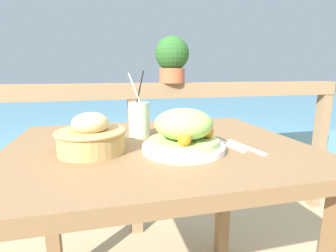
# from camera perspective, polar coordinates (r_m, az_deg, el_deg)

# --- Properties ---
(patio_table) EXTENTS (0.99, 0.81, 0.78)m
(patio_table) POSITION_cam_1_polar(r_m,az_deg,el_deg) (0.94, -2.29, -10.56)
(patio_table) COLOR olive
(patio_table) RESTS_ON ground_plane
(railing_fence) EXTENTS (2.80, 0.08, 0.95)m
(railing_fence) POSITION_cam_1_polar(r_m,az_deg,el_deg) (1.58, -7.36, 0.91)
(railing_fence) COLOR #937551
(railing_fence) RESTS_ON ground_plane
(sea_backdrop) EXTENTS (12.00, 4.00, 0.45)m
(sea_backdrop) POSITION_cam_1_polar(r_m,az_deg,el_deg) (4.13, -11.23, 0.45)
(sea_backdrop) COLOR #568EA8
(sea_backdrop) RESTS_ON ground_plane
(salad_plate) EXTENTS (0.26, 0.26, 0.13)m
(salad_plate) POSITION_cam_1_polar(r_m,az_deg,el_deg) (0.81, 3.43, -1.50)
(salad_plate) COLOR white
(salad_plate) RESTS_ON patio_table
(drink_glass) EXTENTS (0.08, 0.08, 0.25)m
(drink_glass) POSITION_cam_1_polar(r_m,az_deg,el_deg) (0.99, -6.30, 1.43)
(drink_glass) COLOR beige
(drink_glass) RESTS_ON patio_table
(bread_basket) EXTENTS (0.21, 0.21, 0.12)m
(bread_basket) POSITION_cam_1_polar(r_m,az_deg,el_deg) (0.83, -16.37, -2.24)
(bread_basket) COLOR tan
(bread_basket) RESTS_ON patio_table
(potted_plant) EXTENTS (0.20, 0.20, 0.27)m
(potted_plant) POSITION_cam_1_polar(r_m,az_deg,el_deg) (1.60, 0.90, 14.60)
(potted_plant) COLOR #B75B38
(potted_plant) RESTS_ON railing_fence
(fork) EXTENTS (0.04, 0.18, 0.00)m
(fork) POSITION_cam_1_polar(r_m,az_deg,el_deg) (0.91, 12.89, -3.90)
(fork) COLOR silver
(fork) RESTS_ON patio_table
(knife) EXTENTS (0.04, 0.18, 0.00)m
(knife) POSITION_cam_1_polar(r_m,az_deg,el_deg) (0.89, 16.48, -4.38)
(knife) COLOR silver
(knife) RESTS_ON patio_table
(orange_near_basket) EXTENTS (0.08, 0.08, 0.08)m
(orange_near_basket) POSITION_cam_1_polar(r_m,az_deg,el_deg) (1.17, 2.38, 1.67)
(orange_near_basket) COLOR orange
(orange_near_basket) RESTS_ON patio_table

